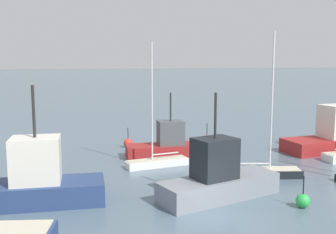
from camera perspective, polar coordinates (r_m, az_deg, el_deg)
The scene contains 9 objects.
ground_plane at distance 18.85m, azimuth 7.27°, elevation -14.28°, with size 600.00×600.00×0.00m, color slate.
sailboat_3 at distance 27.55m, azimuth -1.56°, elevation -6.12°, with size 4.39×1.87×8.27m.
sailboat_4 at distance 25.84m, azimuth 13.25°, elevation -7.25°, with size 4.71×2.09×8.80m.
fishing_boat_0 at distance 21.47m, azimuth -18.52°, elevation -8.66°, with size 7.37×2.67×5.93m.
fishing_boat_1 at distance 21.40m, azimuth 6.98°, elevation -8.53°, with size 6.91×4.03×5.50m.
fishing_boat_2 at distance 30.15m, azimuth -0.02°, elevation -3.93°, with size 5.97×2.21×4.74m.
channel_buoy_0 at distance 21.21m, azimuth 18.34°, elevation -11.04°, with size 0.69×0.69×1.58m.
channel_buoy_1 at distance 35.64m, azimuth 5.46°, elevation -3.00°, with size 0.62×0.62×1.67m.
channel_buoy_2 at distance 33.49m, azimuth -5.60°, elevation -3.63°, with size 0.74×0.74×1.63m.
Camera 1 is at (-6.22, -16.29, 7.15)m, focal length 43.59 mm.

